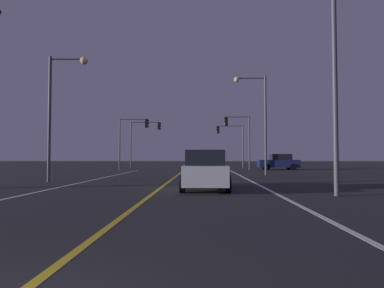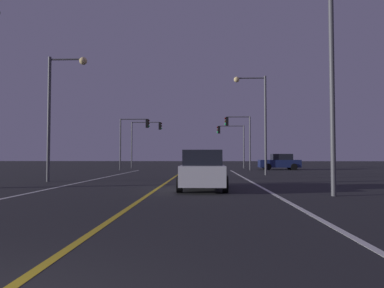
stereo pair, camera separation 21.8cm
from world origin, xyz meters
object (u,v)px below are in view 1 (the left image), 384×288
(traffic_light_near_left, at_px, (134,132))
(street_lamp_right_near, at_px, (321,44))
(street_lamp_right_far, at_px, (258,111))
(car_crossing_side, at_px, (279,162))
(car_lead_same_lane, at_px, (205,170))
(traffic_light_far_right, at_px, (230,136))
(traffic_light_near_right, at_px, (237,131))
(traffic_light_far_left, at_px, (145,134))
(street_lamp_left_mid, at_px, (59,101))

(traffic_light_near_left, relative_size, street_lamp_right_near, 0.61)
(street_lamp_right_far, bearing_deg, car_crossing_side, -110.55)
(car_lead_same_lane, relative_size, traffic_light_far_right, 0.84)
(street_lamp_right_near, bearing_deg, traffic_light_near_right, -88.21)
(car_crossing_side, bearing_deg, traffic_light_near_right, 18.53)
(traffic_light_near_left, height_order, traffic_light_far_left, traffic_light_far_left)
(traffic_light_near_left, bearing_deg, traffic_light_far_right, 27.68)
(car_crossing_side, height_order, traffic_light_far_right, traffic_light_far_right)
(traffic_light_far_left, bearing_deg, car_crossing_side, -14.64)
(traffic_light_near_right, relative_size, traffic_light_near_left, 1.04)
(traffic_light_far_left, bearing_deg, traffic_light_near_right, -27.49)
(car_lead_same_lane, bearing_deg, street_lamp_left_mid, 63.27)
(traffic_light_near_right, xyz_separation_m, traffic_light_far_right, (-0.36, 5.50, -0.27))
(traffic_light_far_right, xyz_separation_m, street_lamp_left_mid, (-11.40, -21.78, 0.76))
(car_crossing_side, xyz_separation_m, traffic_light_far_left, (-15.16, 3.96, 3.38))
(traffic_light_near_right, bearing_deg, street_lamp_right_near, 91.79)
(car_crossing_side, bearing_deg, car_lead_same_lane, 69.68)
(traffic_light_near_left, xyz_separation_m, street_lamp_left_mid, (-0.92, -16.28, 0.59))
(street_lamp_left_mid, bearing_deg, street_lamp_right_far, 30.22)
(car_lead_same_lane, bearing_deg, car_crossing_side, -20.32)
(car_lead_same_lane, bearing_deg, traffic_light_far_left, 15.16)
(traffic_light_far_left, relative_size, street_lamp_left_mid, 0.79)
(traffic_light_far_left, xyz_separation_m, street_lamp_right_near, (11.28, -28.15, 1.39))
(car_crossing_side, relative_size, traffic_light_far_left, 0.76)
(car_crossing_side, bearing_deg, traffic_light_far_right, -38.65)
(traffic_light_far_left, xyz_separation_m, street_lamp_left_mid, (-1.20, -21.78, 0.40))
(car_crossing_side, bearing_deg, street_lamp_right_far, 69.45)
(car_lead_same_lane, distance_m, traffic_light_far_right, 26.29)
(traffic_light_near_left, distance_m, street_lamp_left_mid, 16.32)
(traffic_light_near_left, xyz_separation_m, traffic_light_far_left, (0.28, 5.50, 0.19))
(street_lamp_left_mid, bearing_deg, car_lead_same_lane, -26.73)
(street_lamp_right_near, bearing_deg, traffic_light_far_right, -87.82)
(traffic_light_near_left, height_order, street_lamp_right_near, street_lamp_right_near)
(traffic_light_near_right, distance_m, traffic_light_far_right, 5.52)
(car_lead_same_lane, relative_size, traffic_light_near_right, 0.77)
(traffic_light_near_left, relative_size, street_lamp_right_far, 0.71)
(car_crossing_side, distance_m, traffic_light_near_left, 15.84)
(traffic_light_near_left, bearing_deg, car_crossing_side, 5.69)
(street_lamp_left_mid, bearing_deg, traffic_light_near_left, 86.77)
(car_lead_same_lane, xyz_separation_m, street_lamp_right_far, (4.16, 11.35, 4.08))
(car_lead_same_lane, relative_size, traffic_light_far_left, 0.76)
(car_crossing_side, distance_m, traffic_light_near_right, 5.86)
(car_crossing_side, relative_size, street_lamp_right_far, 0.56)
(traffic_light_far_left, bearing_deg, street_lamp_right_near, -68.17)
(traffic_light_near_left, distance_m, traffic_light_far_right, 11.84)
(traffic_light_far_right, bearing_deg, car_lead_same_lane, 83.01)
(traffic_light_near_right, xyz_separation_m, street_lamp_right_near, (0.71, -22.65, 1.47))
(car_crossing_side, height_order, street_lamp_left_mid, street_lamp_left_mid)
(street_lamp_left_mid, distance_m, street_lamp_right_far, 14.33)
(car_lead_same_lane, relative_size, traffic_light_near_left, 0.80)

